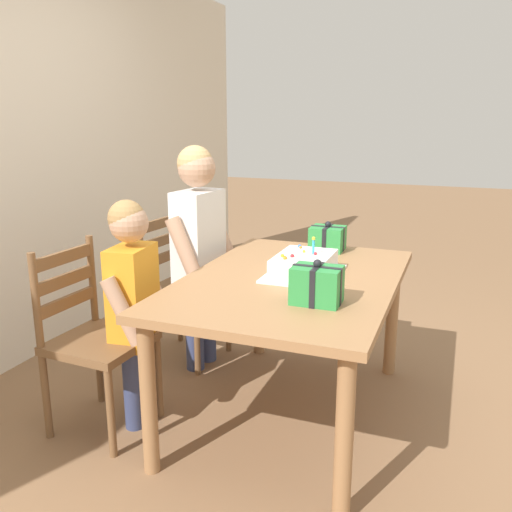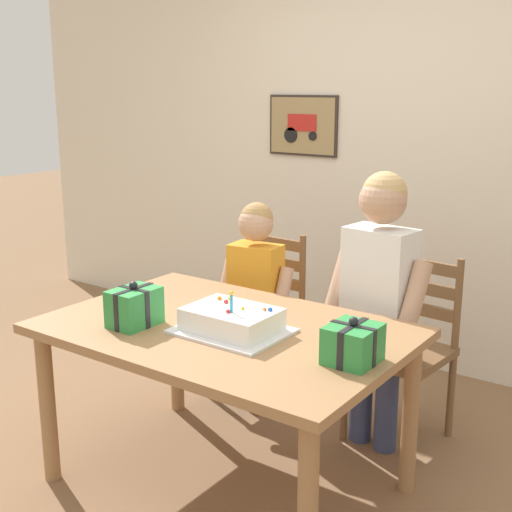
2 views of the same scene
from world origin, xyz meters
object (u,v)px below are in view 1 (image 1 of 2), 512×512
Objects in this scene: gift_box_red_large at (328,238)px; child_younger at (133,292)px; gift_box_beside_cake at (317,285)px; chair_left at (93,338)px; birthday_cake at (304,265)px; dining_table at (291,295)px; child_older at (199,236)px; chair_right at (181,286)px.

child_younger is at bearing 142.78° from gift_box_red_large.
gift_box_beside_cake is 1.13m from chair_left.
birthday_cake is at bearing -60.88° from chair_left.
dining_table is 7.61× the size of gift_box_red_large.
chair_left is 0.81× the size of child_younger.
child_older is at bearing -0.04° from child_younger.
child_older reaches higher than gift_box_red_large.
child_older reaches higher than dining_table.
birthday_cake is at bearing -112.43° from chair_right.
child_older is (0.30, 0.73, 0.03)m from birthday_cake.
chair_left is at bearing 179.99° from chair_right.
gift_box_beside_cake is at bearing -83.63° from chair_left.
child_younger is at bearing -60.07° from chair_left.
chair_left is 0.68× the size of child_older.
gift_box_beside_cake is at bearing -146.52° from dining_table.
child_older is (0.37, 0.69, 0.17)m from dining_table.
chair_left and chair_right have the same top height.
child_older is at bearing 108.52° from gift_box_red_large.
child_older is (-0.07, -0.17, 0.35)m from chair_right.
child_older is (-0.24, 0.72, 0.01)m from gift_box_red_large.
child_younger is (-0.70, 0.00, -0.13)m from child_older.
chair_left reaches higher than dining_table.
gift_box_beside_cake is at bearing -156.59° from birthday_cake.
gift_box_red_large is at bearing -37.22° from child_younger.
child_younger is at bearing 179.96° from child_older.
child_younger is (-0.34, 0.69, 0.04)m from dining_table.
child_younger reaches higher than chair_left.
chair_left is 0.88m from chair_right.
chair_right is 0.40m from child_older.
child_older is at bearing 52.65° from gift_box_beside_cake.
gift_box_beside_cake is (-0.38, -0.17, 0.03)m from birthday_cake.
gift_box_beside_cake is 1.13m from child_older.
child_older reaches higher than chair_right.
gift_box_red_large is 0.21× the size of chair_right.
birthday_cake is 0.48× the size of chair_left.
chair_right is at bearing 67.57° from birthday_cake.
child_older is (0.80, -0.17, 0.35)m from chair_left.
child_younger reaches higher than dining_table.
child_younger is (-0.40, 0.73, -0.10)m from birthday_cake.
gift_box_beside_cake is 0.19× the size of child_younger.
dining_table is at bearing 33.48° from gift_box_beside_cake.
dining_table is 0.80m from child_older.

